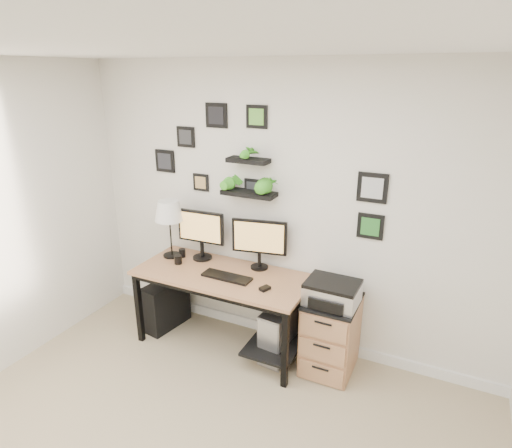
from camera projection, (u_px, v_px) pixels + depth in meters
The scene contains 14 objects.
room at pixel (280, 331), 4.24m from camera, with size 4.00×4.00×4.00m.
desk at pixel (227, 284), 3.94m from camera, with size 1.60×0.70×0.75m.
monitor_left at pixel (201, 231), 4.09m from camera, with size 0.48×0.20×0.49m.
monitor_right at pixel (259, 240), 3.89m from camera, with size 0.51×0.19×0.47m.
keyboard at pixel (227, 277), 3.79m from camera, with size 0.45×0.14×0.02m, color black.
mouse at pixel (265, 288), 3.59m from camera, with size 0.06×0.09×0.03m, color black.
table_lamp at pixel (169, 212), 4.10m from camera, with size 0.28×0.28×0.57m.
mug at pixel (178, 260), 4.07m from camera, with size 0.07×0.07×0.08m, color black.
pen_cup at pixel (182, 253), 4.22m from camera, with size 0.06×0.06×0.08m, color black.
pc_tower_black at pixel (166, 304), 4.36m from camera, with size 0.22×0.48×0.48m, color black.
pc_tower_grey at pixel (281, 332), 3.89m from camera, with size 0.27×0.52×0.49m.
file_cabinet at pixel (331, 335), 3.69m from camera, with size 0.43×0.53×0.67m.
printer at pixel (332, 293), 3.51m from camera, with size 0.43×0.36×0.19m.
wall_decor at pixel (251, 170), 3.77m from camera, with size 2.26×0.18×1.05m.
Camera 1 is at (1.35, -1.40, 2.48)m, focal length 30.00 mm.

